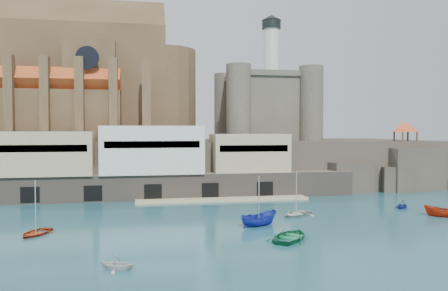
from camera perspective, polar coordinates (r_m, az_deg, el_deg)
name	(u,v)px	position (r m, az deg, el deg)	size (l,w,h in m)	color
ground	(232,222)	(58.87, 1.01, -9.98)	(300.00, 300.00, 0.00)	#1A4B57
promontory	(196,163)	(96.77, -3.65, -2.33)	(100.00, 36.00, 10.00)	#2C2821
quay	(151,164)	(79.81, -9.45, -2.45)	(70.00, 12.00, 13.05)	#6C6256
church	(84,84)	(99.68, -17.77, 7.61)	(47.00, 25.93, 30.51)	#4A3822
castle_keep	(265,104)	(101.50, 5.43, 5.44)	(21.20, 21.20, 29.30)	#484439
rock_outcrop	(405,170)	(98.38, 22.61, -2.94)	(14.50, 10.50, 8.70)	#2C2821
pavilion	(406,128)	(98.17, 22.63, 2.15)	(6.40, 6.40, 5.40)	#4A3822
boat_0	(36,234)	(56.63, -23.36, -10.62)	(3.54, 1.03, 4.95)	#AF3110
boat_1	(117,269)	(40.92, -13.76, -15.43)	(2.81, 1.72, 3.26)	silver
boat_2	(259,226)	(56.88, 4.57, -10.41)	(2.08, 2.14, 5.53)	#1A269B
boat_3	(291,239)	(50.48, 8.76, -12.03)	(4.60, 1.34, 6.45)	#197546
boat_5	(442,217)	(69.60, 26.62, -8.32)	(1.82, 1.87, 4.85)	#B0270A
boat_6	(296,216)	(64.03, 9.42, -9.03)	(4.01, 1.16, 5.61)	beige
boat_7	(402,208)	(74.46, 22.23, -7.59)	(2.64, 1.61, 3.06)	navy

